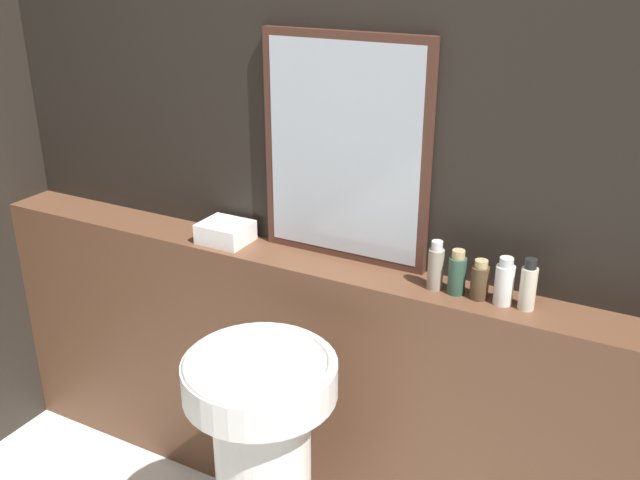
% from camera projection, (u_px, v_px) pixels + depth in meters
% --- Properties ---
extents(wall_back, '(8.00, 0.06, 2.50)m').
position_uv_depth(wall_back, '(329.00, 172.00, 2.33)').
color(wall_back, black).
rests_on(wall_back, ground_plane).
extents(vanity_counter, '(2.62, 0.20, 0.98)m').
position_uv_depth(vanity_counter, '(311.00, 387.00, 2.52)').
color(vanity_counter, brown).
rests_on(vanity_counter, ground_plane).
extents(pedestal_sink, '(0.44, 0.44, 0.88)m').
position_uv_depth(pedestal_sink, '(263.00, 467.00, 2.11)').
color(pedestal_sink, silver).
rests_on(pedestal_sink, ground_plane).
extents(mirror, '(0.56, 0.03, 0.72)m').
position_uv_depth(mirror, '(344.00, 151.00, 2.22)').
color(mirror, '#47281E').
rests_on(mirror, vanity_counter).
extents(towel_stack, '(0.17, 0.14, 0.07)m').
position_uv_depth(towel_stack, '(226.00, 232.00, 2.46)').
color(towel_stack, white).
rests_on(towel_stack, vanity_counter).
extents(shampoo_bottle, '(0.05, 0.05, 0.15)m').
position_uv_depth(shampoo_bottle, '(436.00, 267.00, 2.11)').
color(shampoo_bottle, gray).
rests_on(shampoo_bottle, vanity_counter).
extents(conditioner_bottle, '(0.05, 0.05, 0.14)m').
position_uv_depth(conditioner_bottle, '(457.00, 273.00, 2.09)').
color(conditioner_bottle, '#2D4C3D').
rests_on(conditioner_bottle, vanity_counter).
extents(lotion_bottle, '(0.05, 0.05, 0.12)m').
position_uv_depth(lotion_bottle, '(480.00, 281.00, 2.06)').
color(lotion_bottle, '#4C3823').
rests_on(lotion_bottle, vanity_counter).
extents(body_wash_bottle, '(0.05, 0.05, 0.14)m').
position_uv_depth(body_wash_bottle, '(504.00, 283.00, 2.03)').
color(body_wash_bottle, white).
rests_on(body_wash_bottle, vanity_counter).
extents(hand_soap_bottle, '(0.05, 0.05, 0.15)m').
position_uv_depth(hand_soap_bottle, '(528.00, 286.00, 2.00)').
color(hand_soap_bottle, beige).
rests_on(hand_soap_bottle, vanity_counter).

